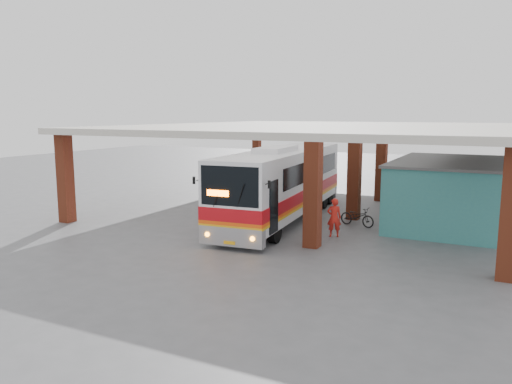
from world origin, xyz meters
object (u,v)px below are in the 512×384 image
object	(u,v)px
coach_bus	(283,183)
motorcycle	(357,217)
pedestrian	(334,218)
red_chair	(402,197)

from	to	relation	value
coach_bus	motorcycle	size ratio (longest dim) A/B	7.37
pedestrian	red_chair	xyz separation A→B (m)	(1.10, 9.76, -0.49)
pedestrian	red_chair	bearing A→B (deg)	-120.19
coach_bus	pedestrian	xyz separation A→B (m)	(3.42, -2.19, -1.02)
coach_bus	pedestrian	bearing A→B (deg)	-37.67
coach_bus	red_chair	world-z (taller)	coach_bus
motorcycle	pedestrian	xyz separation A→B (m)	(-0.35, -2.47, 0.38)
motorcycle	pedestrian	world-z (taller)	pedestrian
red_chair	coach_bus	bearing A→B (deg)	-129.00
motorcycle	pedestrian	size ratio (longest dim) A/B	1.04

